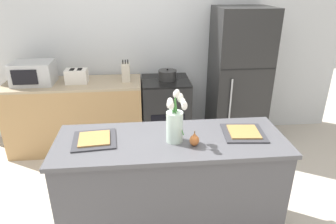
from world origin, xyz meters
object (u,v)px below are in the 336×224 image
(refrigerator, at_px, (238,79))
(flower_vase, at_px, (175,122))
(stove_range, at_px, (166,112))
(plate_setting_right, at_px, (244,133))
(toaster, at_px, (77,76))
(cooking_pot, at_px, (167,75))
(microwave, at_px, (33,73))
(knife_block, at_px, (126,72))
(plate_setting_left, at_px, (94,139))
(pear_figurine, at_px, (194,140))

(refrigerator, height_order, flower_vase, refrigerator)
(stove_range, xyz_separation_m, plate_setting_right, (0.49, -1.57, 0.48))
(refrigerator, distance_m, flower_vase, 1.94)
(toaster, distance_m, cooking_pot, 1.12)
(stove_range, relative_size, refrigerator, 0.51)
(plate_setting_right, height_order, microwave, microwave)
(stove_range, relative_size, knife_block, 3.35)
(refrigerator, bearing_deg, plate_setting_right, -106.32)
(stove_range, bearing_deg, plate_setting_left, -113.76)
(pear_figurine, height_order, plate_setting_right, pear_figurine)
(pear_figurine, relative_size, cooking_pot, 0.51)
(plate_setting_right, distance_m, cooking_pot, 1.63)
(plate_setting_left, distance_m, cooking_pot, 1.72)
(flower_vase, xyz_separation_m, plate_setting_left, (-0.62, 0.06, -0.15))
(flower_vase, xyz_separation_m, microwave, (-1.53, 1.63, -0.05))
(refrigerator, distance_m, cooking_pot, 0.93)
(plate_setting_left, relative_size, plate_setting_right, 1.00)
(stove_range, bearing_deg, cooking_pot, -11.78)
(stove_range, bearing_deg, toaster, -178.92)
(plate_setting_left, distance_m, toaster, 1.60)
(stove_range, distance_m, microwave, 1.71)
(microwave, bearing_deg, stove_range, 0.02)
(plate_setting_left, xyz_separation_m, toaster, (-0.41, 1.55, 0.05))
(microwave, distance_m, knife_block, 1.11)
(cooking_pot, bearing_deg, toaster, -179.18)
(toaster, distance_m, microwave, 0.51)
(refrigerator, bearing_deg, microwave, -179.97)
(plate_setting_left, xyz_separation_m, cooking_pot, (0.71, 1.56, 0.03))
(refrigerator, distance_m, pear_figurine, 1.93)
(plate_setting_left, relative_size, toaster, 1.26)
(toaster, relative_size, knife_block, 1.04)
(knife_block, bearing_deg, toaster, -177.98)
(stove_range, relative_size, plate_setting_right, 2.55)
(flower_vase, relative_size, toaster, 1.56)
(plate_setting_left, height_order, microwave, microwave)
(refrigerator, bearing_deg, flower_vase, -122.14)
(stove_range, distance_m, plate_setting_right, 1.71)
(plate_setting_right, height_order, toaster, toaster)
(microwave, bearing_deg, flower_vase, -46.81)
(plate_setting_left, bearing_deg, knife_block, 82.94)
(microwave, bearing_deg, toaster, -2.25)
(microwave, relative_size, knife_block, 1.78)
(cooking_pot, bearing_deg, knife_block, 179.42)
(flower_vase, height_order, knife_block, flower_vase)
(toaster, bearing_deg, refrigerator, 0.60)
(stove_range, distance_m, cooking_pot, 0.52)
(flower_vase, bearing_deg, cooking_pot, 86.54)
(plate_setting_left, xyz_separation_m, microwave, (-0.92, 1.57, 0.10))
(plate_setting_right, relative_size, cooking_pot, 1.52)
(refrigerator, xyz_separation_m, toaster, (-2.05, -0.02, 0.10))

